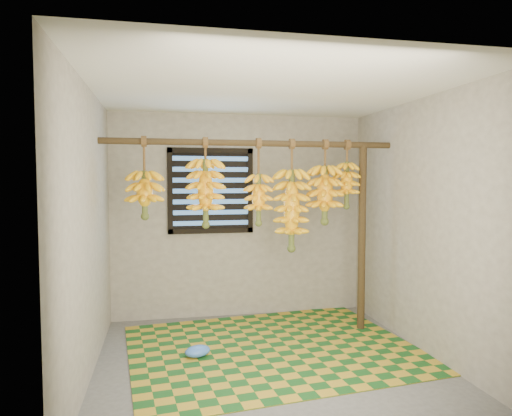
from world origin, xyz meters
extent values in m
cube|color=#525252|center=(0.00, 0.00, -0.01)|extent=(3.00, 3.00, 0.01)
cube|color=silver|center=(0.00, 0.00, 2.40)|extent=(3.00, 3.00, 0.01)
cube|color=gray|center=(0.00, 1.50, 1.20)|extent=(3.00, 0.01, 2.40)
cube|color=gray|center=(-1.50, 0.00, 1.20)|extent=(0.01, 3.00, 2.40)
cube|color=gray|center=(1.50, 0.00, 1.20)|extent=(0.01, 3.00, 2.40)
cube|color=black|center=(-0.35, 1.48, 1.50)|extent=(1.00, 0.04, 1.00)
cylinder|color=#46331B|center=(0.00, 0.70, 2.00)|extent=(3.00, 0.06, 0.06)
cylinder|color=#46331B|center=(1.20, 0.70, 1.00)|extent=(0.08, 0.08, 2.00)
cube|color=#164D1B|center=(0.12, 0.34, 0.01)|extent=(2.89, 2.42, 0.01)
ellipsoid|color=#3C75E1|center=(-0.61, 0.25, 0.06)|extent=(0.30, 0.26, 0.10)
cylinder|color=brown|center=(-1.08, 0.70, 1.86)|extent=(0.02, 0.02, 0.34)
cylinder|color=#4C5923|center=(-1.08, 0.70, 1.51)|extent=(0.06, 0.06, 0.42)
cylinder|color=brown|center=(-0.48, 0.70, 1.92)|extent=(0.02, 0.02, 0.22)
cylinder|color=#4C5923|center=(-0.48, 0.70, 1.52)|extent=(0.06, 0.06, 0.64)
cylinder|color=brown|center=(0.06, 0.70, 1.85)|extent=(0.02, 0.02, 0.37)
cylinder|color=#4C5923|center=(0.06, 0.70, 1.45)|extent=(0.05, 0.05, 0.49)
cylinder|color=brown|center=(0.41, 0.70, 1.87)|extent=(0.02, 0.02, 0.33)
cylinder|color=#4C5923|center=(0.41, 0.70, 1.33)|extent=(0.06, 0.06, 0.80)
cylinder|color=brown|center=(0.77, 0.70, 1.89)|extent=(0.02, 0.02, 0.28)
cylinder|color=#4C5923|center=(0.77, 0.70, 1.49)|extent=(0.06, 0.06, 0.57)
cylinder|color=brown|center=(1.02, 0.70, 1.91)|extent=(0.02, 0.02, 0.24)
cylinder|color=#4C5923|center=(1.02, 0.70, 1.59)|extent=(0.05, 0.05, 0.45)
camera|label=1|loc=(-0.91, -3.86, 1.63)|focal=32.00mm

